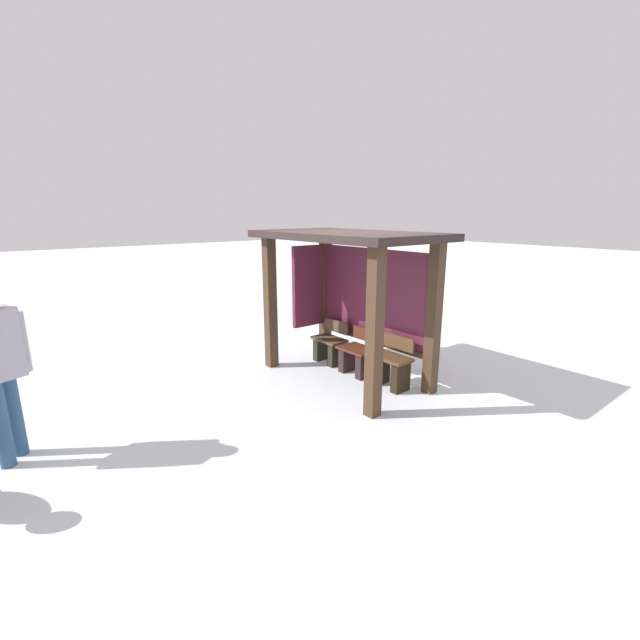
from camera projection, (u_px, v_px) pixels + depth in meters
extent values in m
plane|color=white|center=(344.00, 378.00, 6.61)|extent=(60.00, 60.00, 0.00)
cube|color=#432D1D|center=(270.00, 304.00, 6.87)|extent=(0.16, 0.16, 2.11)
cube|color=#432D1D|center=(375.00, 335.00, 5.13)|extent=(0.16, 0.16, 2.11)
cube|color=#432D1D|center=(325.00, 295.00, 7.57)|extent=(0.16, 0.16, 2.11)
cube|color=#432D1D|center=(434.00, 320.00, 5.83)|extent=(0.16, 0.16, 2.11)
cube|color=#2F2320|center=(346.00, 235.00, 6.08)|extent=(2.77, 1.60, 0.10)
cube|color=#5E2035|center=(373.00, 293.00, 6.65)|extent=(2.15, 0.08, 1.37)
cube|color=#432D1D|center=(370.00, 340.00, 6.82)|extent=(2.15, 0.06, 0.08)
cube|color=#5E2035|center=(309.00, 286.00, 7.30)|extent=(0.08, 0.63, 1.37)
cube|color=brown|center=(329.00, 339.00, 7.19)|extent=(0.59, 0.36, 0.04)
cube|color=brown|center=(336.00, 326.00, 7.24)|extent=(0.56, 0.04, 0.20)
cube|color=black|center=(337.00, 354.00, 7.10)|extent=(0.12, 0.30, 0.38)
cube|color=black|center=(322.00, 349.00, 7.39)|extent=(0.12, 0.30, 0.38)
cube|color=#532718|center=(358.00, 349.00, 6.68)|extent=(0.59, 0.41, 0.04)
cube|color=#532718|center=(366.00, 335.00, 6.74)|extent=(0.56, 0.04, 0.20)
cube|color=#2E1E1E|center=(366.00, 365.00, 6.58)|extent=(0.12, 0.35, 0.39)
cube|color=#2E1E1E|center=(349.00, 359.00, 6.87)|extent=(0.12, 0.35, 0.39)
cube|color=#52361E|center=(391.00, 358.00, 6.15)|extent=(0.59, 0.34, 0.04)
cube|color=#52361E|center=(399.00, 342.00, 6.19)|extent=(0.56, 0.04, 0.20)
cube|color=black|center=(401.00, 377.00, 6.06)|extent=(0.12, 0.29, 0.43)
cube|color=black|center=(380.00, 369.00, 6.35)|extent=(0.12, 0.29, 0.43)
cylinder|color=#2E5478|center=(1.00, 426.00, 4.20)|extent=(0.18, 0.18, 0.89)
cylinder|color=#2E5478|center=(15.00, 415.00, 4.42)|extent=(0.18, 0.18, 0.89)
cylinder|color=#ABA9B6|center=(23.00, 342.00, 4.34)|extent=(0.12, 0.12, 0.63)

